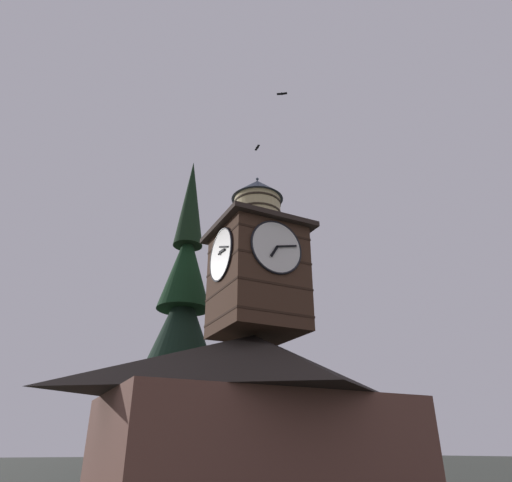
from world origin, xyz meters
The scene contains 6 objects.
building_main centered at (1.10, -0.20, 3.48)m, with size 12.50×8.82×6.77m.
clock_tower centered at (0.95, -0.18, 10.25)m, with size 4.42×4.42×8.36m.
pine_tree_behind centered at (2.70, -5.91, 7.07)m, with size 5.51×5.51×19.14m.
moon centered at (-11.24, -25.30, 12.03)m, with size 2.19×2.19×2.19m.
flying_bird_high centered at (-0.31, 0.54, 20.83)m, with size 0.57×0.46×0.11m.
flying_bird_low centered at (-0.68, -3.37, 19.75)m, with size 0.21×0.61×0.11m.
Camera 1 is at (9.91, 17.54, 2.13)m, focal length 31.33 mm.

